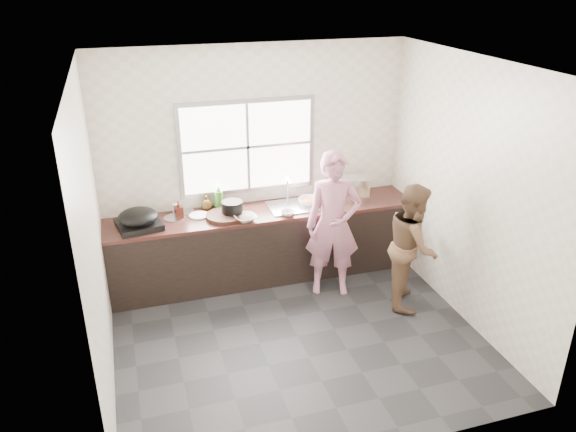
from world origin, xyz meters
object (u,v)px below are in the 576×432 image
object	(u,v)px
bowl_mince	(246,218)
black_pot	(232,209)
wok	(138,217)
pot_lid_right	(184,211)
person_side	(412,245)
bottle_brown_short	(207,203)
burner	(139,224)
bottle_green	(219,196)
glass_jar	(176,208)
plate_food	(199,215)
woman	(333,229)
bowl_crabs	(309,202)
bottle_brown_tall	(179,210)
bowl_held	(288,213)
cutting_board	(225,216)
dish_rack	(352,189)

from	to	relation	value
bowl_mince	black_pot	size ratio (longest dim) A/B	0.99
wok	pot_lid_right	xyz separation A→B (m)	(0.52, 0.31, -0.14)
person_side	wok	bearing A→B (deg)	96.28
bottle_brown_short	burner	world-z (taller)	bottle_brown_short
bottle_green	glass_jar	world-z (taller)	bottle_green
bowl_mince	plate_food	xyz separation A→B (m)	(-0.48, 0.27, -0.02)
woman	black_pot	distance (m)	1.16
plate_food	black_pot	bearing A→B (deg)	-15.14
bottle_brown_short	burner	bearing A→B (deg)	-161.22
burner	bowl_crabs	bearing A→B (deg)	1.50
plate_food	bottle_green	world-z (taller)	bottle_green
bowl_crabs	bottle_brown_tall	world-z (taller)	bottle_brown_tall
bowl_mince	pot_lid_right	xyz separation A→B (m)	(-0.62, 0.44, -0.02)
plate_food	bottle_brown_short	xyz separation A→B (m)	(0.12, 0.17, 0.07)
bottle_brown_tall	bottle_brown_short	xyz separation A→B (m)	(0.34, 0.13, -0.01)
burner	woman	bearing A→B (deg)	-14.11
glass_jar	bottle_brown_short	bearing A→B (deg)	0.00
bowl_held	bottle_brown_short	xyz separation A→B (m)	(-0.85, 0.44, 0.05)
bottle_brown_short	glass_jar	bearing A→B (deg)	180.00
cutting_board	bowl_mince	world-z (taller)	bowl_mince
bowl_held	pot_lid_right	bearing A→B (deg)	158.44
bottle_brown_short	dish_rack	xyz separation A→B (m)	(1.73, -0.22, 0.06)
bowl_held	wok	bearing A→B (deg)	175.39
bottle_brown_tall	bowl_crabs	bearing A→B (deg)	-3.03
bottle_brown_short	pot_lid_right	distance (m)	0.28
person_side	dish_rack	distance (m)	1.11
person_side	bowl_mince	distance (m)	1.85
woman	bottle_brown_short	size ratio (longest dim) A/B	9.86
bowl_crabs	dish_rack	xyz separation A→B (m)	(0.55, -0.00, 0.11)
bowl_mince	black_pot	world-z (taller)	black_pot
person_side	bowl_crabs	xyz separation A→B (m)	(-0.82, 1.04, 0.20)
bowl_held	person_side	bearing A→B (deg)	-35.13
bowl_mince	bottle_green	xyz separation A→B (m)	(-0.21, 0.44, 0.11)
bottle_green	bottle_brown_tall	size ratio (longest dim) A/B	1.62
cutting_board	bowl_held	distance (m)	0.71
bowl_mince	plate_food	size ratio (longest dim) A/B	1.06
bottle_brown_tall	glass_jar	distance (m)	0.14
bowl_held	black_pot	bearing A→B (deg)	164.08
black_pot	bottle_green	size ratio (longest dim) A/B	0.83
black_pot	plate_food	xyz separation A→B (m)	(-0.37, 0.10, -0.08)
bottle_brown_short	pot_lid_right	size ratio (longest dim) A/B	0.70
cutting_board	glass_jar	distance (m)	0.59
woman	person_side	distance (m)	0.88
bottle_brown_tall	glass_jar	world-z (taller)	bottle_brown_tall
black_pot	bottle_brown_short	bearing A→B (deg)	132.50
bowl_mince	bottle_brown_short	distance (m)	0.57
bowl_crabs	wok	size ratio (longest dim) A/B	0.49
bowl_held	plate_food	bearing A→B (deg)	164.37
bottle_brown_short	woman	bearing A→B (deg)	-31.67
person_side	burner	size ratio (longest dim) A/B	3.10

